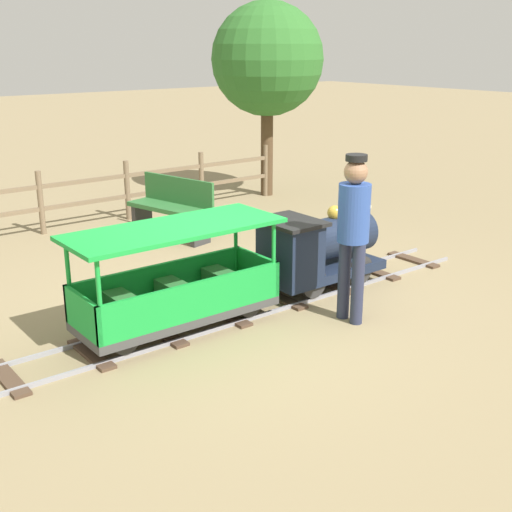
# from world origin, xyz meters

# --- Properties ---
(ground_plane) EXTENTS (60.00, 60.00, 0.00)m
(ground_plane) POSITION_xyz_m (0.00, 0.00, 0.00)
(ground_plane) COLOR #8C7A56
(track) EXTENTS (0.71, 5.70, 0.04)m
(track) POSITION_xyz_m (0.00, 0.04, 0.02)
(track) COLOR gray
(track) RESTS_ON ground_plane
(locomotive) EXTENTS (0.67, 1.45, 1.06)m
(locomotive) POSITION_xyz_m (0.00, 0.90, 0.48)
(locomotive) COLOR #192338
(locomotive) RESTS_ON ground_plane
(passenger_car) EXTENTS (0.77, 2.00, 0.97)m
(passenger_car) POSITION_xyz_m (0.00, -0.86, 0.42)
(passenger_car) COLOR #3F3F3F
(passenger_car) RESTS_ON ground_plane
(conductor_person) EXTENTS (0.30, 0.30, 1.62)m
(conductor_person) POSITION_xyz_m (0.82, 0.58, 0.96)
(conductor_person) COLOR #282D47
(conductor_person) RESTS_ON ground_plane
(park_bench) EXTENTS (1.36, 0.69, 0.82)m
(park_bench) POSITION_xyz_m (-2.77, 0.75, 0.42)
(park_bench) COLOR #2D6B33
(park_bench) RESTS_ON ground_plane
(oak_tree_near) EXTENTS (1.89, 1.89, 3.26)m
(oak_tree_near) POSITION_xyz_m (-4.06, 3.46, 2.30)
(oak_tree_near) COLOR #4C3823
(oak_tree_near) RESTS_ON ground_plane
(fence_section) EXTENTS (0.08, 6.78, 0.90)m
(fence_section) POSITION_xyz_m (-4.01, 0.04, 0.48)
(fence_section) COLOR #756047
(fence_section) RESTS_ON ground_plane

